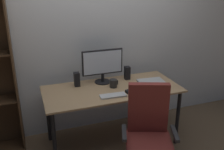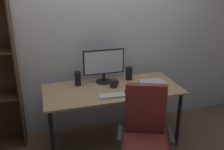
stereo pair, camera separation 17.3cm
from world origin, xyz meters
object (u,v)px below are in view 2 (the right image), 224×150
object	(u,v)px
speaker_right	(129,73)
office_chair	(144,142)
desk	(112,95)
laptop	(153,83)
mouse	(129,93)
coffee_mug	(114,83)
keyboard	(112,96)
monitor	(104,64)
speaker_left	(78,79)

from	to	relation	value
speaker_right	office_chair	xyz separation A→B (m)	(-0.16, -0.93, -0.37)
desk	laptop	size ratio (longest dim) A/B	5.02
mouse	coffee_mug	size ratio (longest dim) A/B	0.92
keyboard	speaker_right	xyz separation A→B (m)	(0.34, 0.42, 0.08)
monitor	laptop	world-z (taller)	monitor
keyboard	laptop	bearing A→B (deg)	22.48
mouse	laptop	xyz separation A→B (m)	(0.38, 0.20, -0.01)
coffee_mug	speaker_right	xyz separation A→B (m)	(0.25, 0.18, 0.04)
monitor	keyboard	world-z (taller)	monitor
speaker_left	coffee_mug	bearing A→B (deg)	-24.17
keyboard	office_chair	size ratio (longest dim) A/B	0.29
keyboard	monitor	bearing A→B (deg)	90.35
keyboard	laptop	xyz separation A→B (m)	(0.58, 0.21, 0.00)
keyboard	office_chair	world-z (taller)	office_chair
mouse	office_chair	bearing A→B (deg)	-103.62
keyboard	speaker_left	size ratio (longest dim) A/B	1.71
monitor	laptop	bearing A→B (deg)	-21.00
desk	office_chair	xyz separation A→B (m)	(0.12, -0.72, -0.20)
speaker_right	coffee_mug	bearing A→B (deg)	-144.88
speaker_left	office_chair	bearing A→B (deg)	-61.92
desk	speaker_right	size ratio (longest dim) A/B	9.45
keyboard	speaker_right	distance (m)	0.55
mouse	laptop	size ratio (longest dim) A/B	0.30
monitor	coffee_mug	size ratio (longest dim) A/B	4.88
monitor	keyboard	xyz separation A→B (m)	(-0.02, -0.43, -0.23)
desk	keyboard	world-z (taller)	keyboard
keyboard	mouse	bearing A→B (deg)	5.08
desk	speaker_left	xyz separation A→B (m)	(-0.37, 0.21, 0.17)
coffee_mug	speaker_right	bearing A→B (deg)	35.12
monitor	speaker_right	bearing A→B (deg)	-1.39
mouse	laptop	bearing A→B (deg)	15.61
coffee_mug	office_chair	distance (m)	0.82
monitor	coffee_mug	world-z (taller)	monitor
desk	office_chair	world-z (taller)	office_chair
office_chair	desk	bearing A→B (deg)	120.31
mouse	speaker_right	distance (m)	0.44
desk	speaker_right	bearing A→B (deg)	36.80
coffee_mug	speaker_left	bearing A→B (deg)	155.83
mouse	laptop	world-z (taller)	mouse
coffee_mug	office_chair	xyz separation A→B (m)	(0.10, -0.75, -0.33)
office_chair	monitor	bearing A→B (deg)	120.91
desk	mouse	xyz separation A→B (m)	(0.14, -0.20, 0.10)
keyboard	laptop	world-z (taller)	laptop
desk	coffee_mug	world-z (taller)	coffee_mug
laptop	office_chair	size ratio (longest dim) A/B	0.32
desk	speaker_right	distance (m)	0.39
coffee_mug	mouse	bearing A→B (deg)	-64.48
mouse	speaker_right	size ratio (longest dim) A/B	0.56
keyboard	office_chair	distance (m)	0.62
monitor	coffee_mug	xyz separation A→B (m)	(0.07, -0.19, -0.19)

